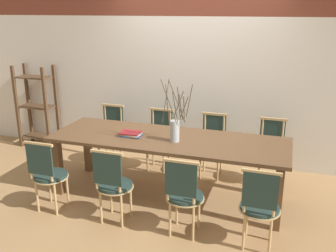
{
  "coord_description": "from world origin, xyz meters",
  "views": [
    {
      "loc": [
        1.3,
        -4.02,
        2.26
      ],
      "look_at": [
        0.0,
        0.0,
        0.91
      ],
      "focal_mm": 40.0,
      "sensor_mm": 36.0,
      "label": 1
    }
  ],
  "objects_px": {
    "dining_table": "(168,145)",
    "vase_centerpiece": "(175,129)",
    "book_stack": "(131,134)",
    "chair_near_center": "(184,193)",
    "shelving_rack": "(37,107)",
    "chair_far_center": "(212,143)"
  },
  "relations": [
    {
      "from": "dining_table",
      "to": "shelving_rack",
      "type": "bearing_deg",
      "value": 158.39
    },
    {
      "from": "dining_table",
      "to": "chair_near_center",
      "type": "distance_m",
      "value": 0.89
    },
    {
      "from": "vase_centerpiece",
      "to": "book_stack",
      "type": "bearing_deg",
      "value": 178.01
    },
    {
      "from": "dining_table",
      "to": "chair_far_center",
      "type": "relative_size",
      "value": 3.26
    },
    {
      "from": "dining_table",
      "to": "shelving_rack",
      "type": "xyz_separation_m",
      "value": [
        -2.63,
        1.04,
        0.0
      ]
    },
    {
      "from": "book_stack",
      "to": "chair_near_center",
      "type": "bearing_deg",
      "value": -38.63
    },
    {
      "from": "dining_table",
      "to": "chair_far_center",
      "type": "xyz_separation_m",
      "value": [
        0.39,
        0.76,
        -0.2
      ]
    },
    {
      "from": "chair_near_center",
      "to": "book_stack",
      "type": "bearing_deg",
      "value": 141.37
    },
    {
      "from": "book_stack",
      "to": "shelving_rack",
      "type": "xyz_separation_m",
      "value": [
        -2.18,
        1.11,
        -0.11
      ]
    },
    {
      "from": "book_stack",
      "to": "dining_table",
      "type": "bearing_deg",
      "value": 8.46
    },
    {
      "from": "vase_centerpiece",
      "to": "dining_table",
      "type": "bearing_deg",
      "value": 142.04
    },
    {
      "from": "chair_near_center",
      "to": "book_stack",
      "type": "xyz_separation_m",
      "value": [
        -0.87,
        0.7,
        0.31
      ]
    },
    {
      "from": "dining_table",
      "to": "vase_centerpiece",
      "type": "bearing_deg",
      "value": -37.96
    },
    {
      "from": "book_stack",
      "to": "shelving_rack",
      "type": "distance_m",
      "value": 2.45
    },
    {
      "from": "dining_table",
      "to": "vase_centerpiece",
      "type": "relative_size",
      "value": 3.86
    },
    {
      "from": "book_stack",
      "to": "shelving_rack",
      "type": "bearing_deg",
      "value": 152.99
    },
    {
      "from": "dining_table",
      "to": "chair_far_center",
      "type": "height_order",
      "value": "chair_far_center"
    },
    {
      "from": "vase_centerpiece",
      "to": "shelving_rack",
      "type": "xyz_separation_m",
      "value": [
        -2.75,
        1.13,
        -0.24
      ]
    },
    {
      "from": "dining_table",
      "to": "shelving_rack",
      "type": "distance_m",
      "value": 2.83
    },
    {
      "from": "dining_table",
      "to": "book_stack",
      "type": "distance_m",
      "value": 0.47
    },
    {
      "from": "chair_near_center",
      "to": "shelving_rack",
      "type": "distance_m",
      "value": 3.55
    },
    {
      "from": "shelving_rack",
      "to": "dining_table",
      "type": "bearing_deg",
      "value": -21.61
    }
  ]
}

